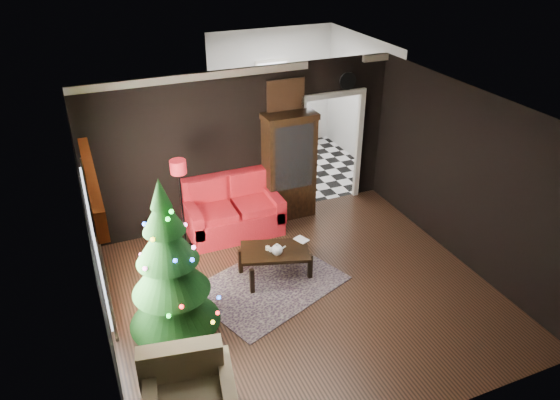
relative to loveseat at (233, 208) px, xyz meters
name	(u,v)px	position (x,y,z in m)	size (l,w,h in m)	color
floor	(303,294)	(0.40, -2.05, -0.50)	(5.50, 5.50, 0.00)	black
ceiling	(308,115)	(0.40, -2.05, 2.30)	(5.50, 5.50, 0.00)	white
wall_back	(245,147)	(0.40, 0.45, 0.90)	(5.50, 5.50, 0.00)	black
wall_front	(414,332)	(0.40, -4.55, 0.90)	(5.50, 5.50, 0.00)	black
wall_left	(96,258)	(-2.35, -2.05, 0.90)	(5.50, 5.50, 0.00)	black
wall_right	(467,179)	(3.15, -2.05, 0.90)	(5.50, 5.50, 0.00)	black
doorway	(330,151)	(2.10, 0.45, 0.55)	(1.10, 0.10, 2.10)	white
left_window	(97,245)	(-2.31, -1.85, 0.95)	(0.05, 1.60, 1.40)	white
valance	(92,184)	(-2.23, -1.85, 1.77)	(0.12, 2.10, 0.35)	maroon
kitchen_floor	(297,169)	(2.10, 1.95, -0.50)	(3.00, 3.00, 0.00)	silver
kitchen_window	(272,77)	(2.10, 3.40, 1.20)	(0.70, 0.06, 0.70)	white
rug	(269,285)	(0.01, -1.65, -0.49)	(2.11, 1.53, 0.01)	#452E3F
loveseat	(233,208)	(0.00, 0.00, 0.00)	(1.70, 0.90, 1.00)	maroon
curio_cabinet	(289,168)	(1.15, 0.22, 0.45)	(0.90, 0.45, 1.90)	black
floor_lamp	(182,207)	(-0.92, -0.21, 0.33)	(0.28, 0.28, 1.64)	black
christmas_tree	(169,266)	(-1.51, -2.05, 0.55)	(1.22, 1.22, 2.33)	black
coffee_table	(275,262)	(0.19, -1.46, -0.26)	(1.03, 0.62, 0.47)	black
teapot	(277,250)	(0.17, -1.58, 0.07)	(0.20, 0.20, 0.18)	white
cup_a	(268,248)	(0.09, -1.41, 0.01)	(0.07, 0.07, 0.06)	#EBE9C7
cup_b	(271,250)	(0.12, -1.46, 0.00)	(0.06, 0.06, 0.05)	white
book	(298,236)	(0.60, -1.39, 0.09)	(0.16, 0.02, 0.22)	tan
wall_clock	(347,81)	(2.35, 0.40, 1.88)	(0.32, 0.32, 0.06)	white
painting	(285,96)	(1.15, 0.41, 1.75)	(0.62, 0.05, 0.52)	#C07C51
kitchen_counter	(276,132)	(2.10, 3.15, -0.05)	(1.80, 0.60, 0.90)	silver
kitchen_table	(290,161)	(1.80, 1.65, -0.12)	(0.70, 0.70, 0.75)	brown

